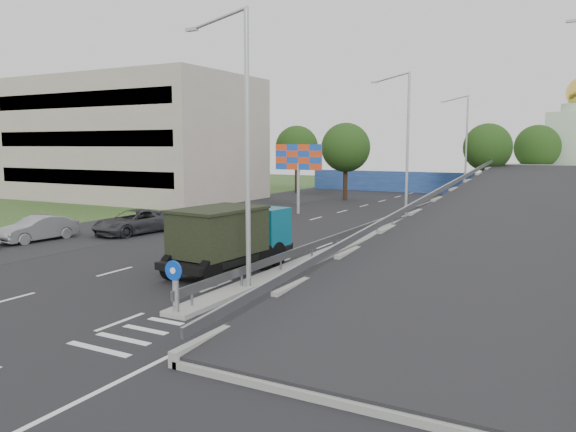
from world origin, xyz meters
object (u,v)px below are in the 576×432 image
Objects in this scene: sign_bollard at (175,286)px; lamp_post_mid at (405,139)px; parked_car_c at (134,222)px; parked_car_b at (38,229)px; billboard at (298,161)px; lamp_post_near at (243,135)px; lamp_post_far at (465,141)px; dump_truck at (231,235)px.

lamp_post_mid reaches higher than sign_bollard.
lamp_post_mid is 1.90× the size of parked_car_c.
billboard is at bearing 73.71° from parked_car_b.
lamp_post_mid is (0.00, 20.00, 0.00)m from lamp_post_near.
billboard is 14.78m from parked_car_c.
billboard reaches higher than parked_car_b.
lamp_post_far is at bearing 90.00° from lamp_post_mid.
parked_car_c is (-11.06, 5.76, -0.84)m from dump_truck.
lamp_post_near reaches higher than parked_car_c.
lamp_post_near reaches higher than dump_truck.
billboard is at bearing 80.43° from parked_car_c.
sign_bollard is 6.12m from lamp_post_near.
lamp_post_mid is 20.00m from lamp_post_far.
lamp_post_far reaches higher than parked_car_b.
lamp_post_near is 1.90× the size of parked_car_c.
lamp_post_far reaches higher than sign_bollard.
dump_truck is (-2.29, 2.51, -4.23)m from lamp_post_near.
lamp_post_mid is at bearing 89.74° from sign_bollard.
lamp_post_near is (0.11, 3.83, 4.77)m from sign_bollard.
lamp_post_near is 23.87m from billboard.
lamp_post_far is at bearing 71.01° from parked_car_b.
parked_car_b is (-16.21, 7.53, -0.31)m from sign_bollard.
dump_truck is (6.82, -19.49, -2.61)m from billboard.
sign_bollard is at bearing -91.64° from lamp_post_near.
parked_car_b is at bearing -115.43° from parked_car_c.
parked_car_b is 0.83× the size of parked_car_c.
sign_bollard is at bearing -34.82° from parked_car_c.
dump_truck is at bearing -19.93° from parked_car_c.
parked_car_b is at bearing 167.20° from lamp_post_near.
lamp_post_mid reaches higher than dump_truck.
sign_bollard is 0.31× the size of parked_car_c.
lamp_post_near is 17.49m from parked_car_b.
lamp_post_far is at bearing 89.86° from sign_bollard.
lamp_post_near is 1.00× the size of lamp_post_far.
lamp_post_near is at bearing -90.00° from lamp_post_mid.
lamp_post_near is 16.50m from parked_car_c.
parked_car_c reaches higher than parked_car_b.
lamp_post_mid reaches higher than billboard.
dump_truck is 14.10m from parked_car_b.
parked_car_b is (-7.21, -18.29, -3.46)m from billboard.
parked_car_b is (-16.32, -36.29, -5.08)m from lamp_post_far.
billboard is (-9.11, 2.00, -1.62)m from lamp_post_mid.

